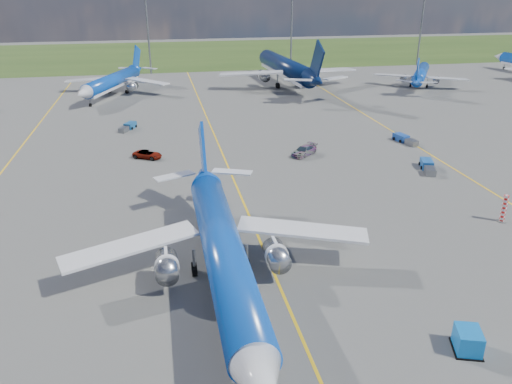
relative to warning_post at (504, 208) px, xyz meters
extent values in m
plane|color=#545451|center=(-26.00, -8.00, -1.50)|extent=(400.00, 400.00, 0.00)
cube|color=#2D4719|center=(-26.00, 142.00, -1.50)|extent=(400.00, 80.00, 0.01)
cube|color=yellow|center=(-26.00, 22.00, -1.49)|extent=(0.25, 160.00, 0.02)
cube|color=yellow|center=(-56.00, 32.00, -1.49)|extent=(0.25, 120.00, 0.02)
cube|color=yellow|center=(4.00, 32.00, -1.49)|extent=(0.25, 120.00, 0.02)
cylinder|color=slate|center=(-36.00, 102.00, 9.50)|extent=(0.50, 0.50, 22.00)
cylinder|color=slate|center=(4.00, 102.00, 9.50)|extent=(0.50, 0.50, 22.00)
cylinder|color=slate|center=(44.00, 102.00, 9.50)|extent=(0.50, 0.50, 22.00)
cylinder|color=red|center=(0.00, 0.00, 0.00)|extent=(0.50, 0.50, 3.00)
cube|color=blue|center=(-15.25, -17.43, -0.69)|extent=(2.20, 2.45, 1.63)
imported|color=#999999|center=(-36.83, 28.29, -0.92)|extent=(4.61, 3.73, 1.17)
imported|color=#999999|center=(-14.37, 25.22, -0.80)|extent=(4.95, 4.64, 1.40)
cube|color=#1A529E|center=(0.53, 16.84, -0.94)|extent=(2.22, 2.99, 1.13)
cube|color=slate|center=(-0.34, 14.32, -1.04)|extent=(1.83, 2.34, 0.92)
cube|color=#17508A|center=(-39.80, 45.17, -0.99)|extent=(2.21, 2.76, 1.03)
cube|color=slate|center=(-40.83, 42.96, -1.08)|extent=(1.81, 2.17, 0.84)
cube|color=#194399|center=(2.82, 29.11, -0.96)|extent=(1.92, 2.82, 1.09)
cube|color=slate|center=(3.39, 26.61, -1.06)|extent=(1.60, 2.19, 0.89)
camera|label=1|loc=(-34.79, -41.50, 21.87)|focal=35.00mm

